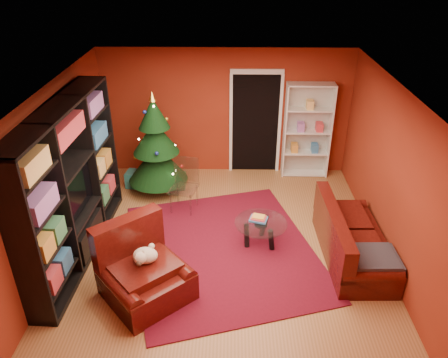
{
  "coord_description": "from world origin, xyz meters",
  "views": [
    {
      "loc": [
        0.11,
        -5.66,
        4.39
      ],
      "look_at": [
        0.0,
        0.4,
        1.05
      ],
      "focal_mm": 35.0,
      "sensor_mm": 36.0,
      "label": 1
    }
  ],
  "objects_px": {
    "dog": "(145,255)",
    "sofa": "(355,235)",
    "rug": "(223,250)",
    "white_bookshelf": "(307,131)",
    "coffee_table": "(261,233)",
    "acrylic_chair": "(183,189)",
    "gift_box_red": "(168,174)",
    "armchair": "(145,271)",
    "media_unit": "(69,186)",
    "gift_box_green": "(178,181)",
    "christmas_tree": "(156,145)",
    "gift_box_teal": "(135,179)"
  },
  "relations": [
    {
      "from": "rug",
      "to": "gift_box_teal",
      "type": "relative_size",
      "value": 10.21
    },
    {
      "from": "rug",
      "to": "dog",
      "type": "distance_m",
      "value": 1.55
    },
    {
      "from": "rug",
      "to": "media_unit",
      "type": "xyz_separation_m",
      "value": [
        -2.26,
        -0.05,
        1.19
      ]
    },
    {
      "from": "media_unit",
      "to": "acrylic_chair",
      "type": "distance_m",
      "value": 2.1
    },
    {
      "from": "rug",
      "to": "dog",
      "type": "xyz_separation_m",
      "value": [
        -1.02,
        -0.97,
        0.65
      ]
    },
    {
      "from": "gift_box_red",
      "to": "dog",
      "type": "relative_size",
      "value": 0.58
    },
    {
      "from": "christmas_tree",
      "to": "sofa",
      "type": "distance_m",
      "value": 3.94
    },
    {
      "from": "white_bookshelf",
      "to": "coffee_table",
      "type": "relative_size",
      "value": 2.39
    },
    {
      "from": "media_unit",
      "to": "gift_box_green",
      "type": "height_order",
      "value": "media_unit"
    },
    {
      "from": "christmas_tree",
      "to": "coffee_table",
      "type": "bearing_deg",
      "value": -42.25
    },
    {
      "from": "christmas_tree",
      "to": "acrylic_chair",
      "type": "distance_m",
      "value": 1.07
    },
    {
      "from": "armchair",
      "to": "christmas_tree",
      "type": "bearing_deg",
      "value": 54.23
    },
    {
      "from": "acrylic_chair",
      "to": "white_bookshelf",
      "type": "bearing_deg",
      "value": 44.65
    },
    {
      "from": "gift_box_red",
      "to": "armchair",
      "type": "xyz_separation_m",
      "value": [
        0.16,
        -3.41,
        0.33
      ]
    },
    {
      "from": "gift_box_teal",
      "to": "gift_box_green",
      "type": "bearing_deg",
      "value": -2.7
    },
    {
      "from": "dog",
      "to": "coffee_table",
      "type": "relative_size",
      "value": 0.47
    },
    {
      "from": "gift_box_teal",
      "to": "acrylic_chair",
      "type": "bearing_deg",
      "value": -39.28
    },
    {
      "from": "media_unit",
      "to": "coffee_table",
      "type": "bearing_deg",
      "value": 6.94
    },
    {
      "from": "gift_box_red",
      "to": "white_bookshelf",
      "type": "height_order",
      "value": "white_bookshelf"
    },
    {
      "from": "christmas_tree",
      "to": "coffee_table",
      "type": "distance_m",
      "value": 2.69
    },
    {
      "from": "gift_box_green",
      "to": "acrylic_chair",
      "type": "distance_m",
      "value": 0.92
    },
    {
      "from": "gift_box_green",
      "to": "sofa",
      "type": "xyz_separation_m",
      "value": [
        2.96,
        -2.14,
        0.27
      ]
    },
    {
      "from": "armchair",
      "to": "white_bookshelf",
      "type": "bearing_deg",
      "value": 12.79
    },
    {
      "from": "gift_box_teal",
      "to": "coffee_table",
      "type": "distance_m",
      "value": 3.07
    },
    {
      "from": "sofa",
      "to": "acrylic_chair",
      "type": "distance_m",
      "value": 3.05
    },
    {
      "from": "sofa",
      "to": "gift_box_teal",
      "type": "bearing_deg",
      "value": 59.06
    },
    {
      "from": "rug",
      "to": "armchair",
      "type": "bearing_deg",
      "value": -134.56
    },
    {
      "from": "white_bookshelf",
      "to": "dog",
      "type": "height_order",
      "value": "white_bookshelf"
    },
    {
      "from": "gift_box_green",
      "to": "white_bookshelf",
      "type": "xyz_separation_m",
      "value": [
        2.59,
        0.62,
        0.83
      ]
    },
    {
      "from": "christmas_tree",
      "to": "gift_box_green",
      "type": "bearing_deg",
      "value": 17.02
    },
    {
      "from": "gift_box_green",
      "to": "dog",
      "type": "height_order",
      "value": "dog"
    },
    {
      "from": "dog",
      "to": "sofa",
      "type": "height_order",
      "value": "sofa"
    },
    {
      "from": "media_unit",
      "to": "acrylic_chair",
      "type": "relative_size",
      "value": 3.5
    },
    {
      "from": "white_bookshelf",
      "to": "sofa",
      "type": "xyz_separation_m",
      "value": [
        0.37,
        -2.76,
        -0.56
      ]
    },
    {
      "from": "gift_box_red",
      "to": "gift_box_green",
      "type": "bearing_deg",
      "value": -52.88
    },
    {
      "from": "media_unit",
      "to": "sofa",
      "type": "relative_size",
      "value": 1.61
    },
    {
      "from": "sofa",
      "to": "coffee_table",
      "type": "relative_size",
      "value": 2.3
    },
    {
      "from": "gift_box_teal",
      "to": "gift_box_green",
      "type": "xyz_separation_m",
      "value": [
        0.88,
        -0.04,
        -0.02
      ]
    },
    {
      "from": "gift_box_green",
      "to": "coffee_table",
      "type": "distance_m",
      "value": 2.4
    },
    {
      "from": "gift_box_red",
      "to": "white_bookshelf",
      "type": "relative_size",
      "value": 0.11
    },
    {
      "from": "dog",
      "to": "sofa",
      "type": "xyz_separation_m",
      "value": [
        3.05,
        0.85,
        -0.24
      ]
    },
    {
      "from": "rug",
      "to": "gift_box_teal",
      "type": "height_order",
      "value": "gift_box_teal"
    },
    {
      "from": "media_unit",
      "to": "gift_box_red",
      "type": "bearing_deg",
      "value": 68.52
    },
    {
      "from": "armchair",
      "to": "coffee_table",
      "type": "relative_size",
      "value": 1.34
    },
    {
      "from": "christmas_tree",
      "to": "acrylic_chair",
      "type": "bearing_deg",
      "value": -51.98
    },
    {
      "from": "white_bookshelf",
      "to": "acrylic_chair",
      "type": "bearing_deg",
      "value": -147.85
    },
    {
      "from": "christmas_tree",
      "to": "acrylic_chair",
      "type": "height_order",
      "value": "christmas_tree"
    },
    {
      "from": "white_bookshelf",
      "to": "dog",
      "type": "relative_size",
      "value": 5.03
    },
    {
      "from": "acrylic_chair",
      "to": "sofa",
      "type": "bearing_deg",
      "value": -11.91
    },
    {
      "from": "sofa",
      "to": "white_bookshelf",
      "type": "bearing_deg",
      "value": 6.29
    }
  ]
}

